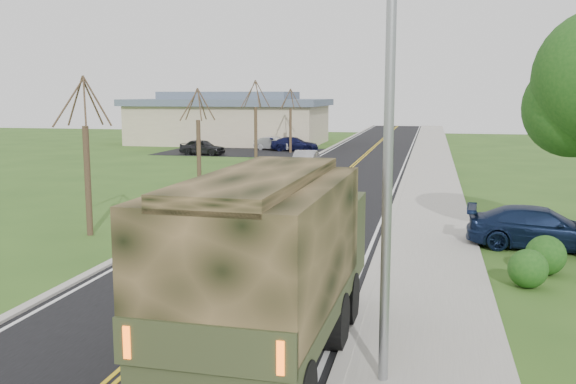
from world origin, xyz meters
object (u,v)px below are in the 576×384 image
(military_truck, at_px, (271,253))
(sedan_silver, at_px, (305,161))
(suv_champagne, at_px, (276,190))
(pickup_navy, at_px, (540,228))

(military_truck, relative_size, sedan_silver, 1.87)
(military_truck, height_order, suv_champagne, military_truck)
(suv_champagne, height_order, pickup_navy, pickup_navy)
(pickup_navy, bearing_deg, suv_champagne, 61.65)
(military_truck, distance_m, pickup_navy, 13.45)
(suv_champagne, distance_m, sedan_silver, 13.98)
(military_truck, distance_m, sedan_silver, 33.08)
(pickup_navy, bearing_deg, sedan_silver, 34.86)
(military_truck, xyz_separation_m, pickup_navy, (6.88, 11.45, -1.53))
(suv_champagne, distance_m, pickup_navy, 13.40)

